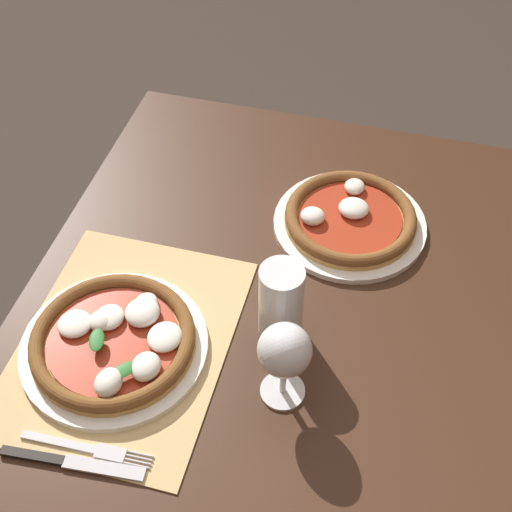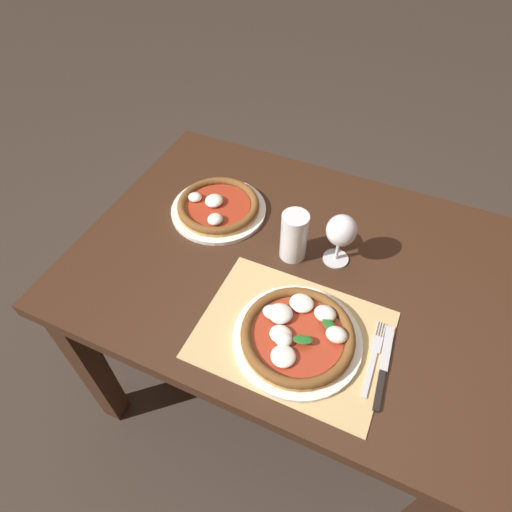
{
  "view_description": "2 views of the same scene",
  "coord_description": "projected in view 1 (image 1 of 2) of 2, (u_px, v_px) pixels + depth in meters",
  "views": [
    {
      "loc": [
        0.67,
        0.16,
        1.7
      ],
      "look_at": [
        -0.11,
        -0.05,
        0.79
      ],
      "focal_mm": 50.0,
      "sensor_mm": 36.0,
      "label": 1
    },
    {
      "loc": [
        0.22,
        -0.73,
        1.63
      ],
      "look_at": [
        -0.06,
        -0.1,
        0.83
      ],
      "focal_mm": 30.0,
      "sensor_mm": 36.0,
      "label": 2
    }
  ],
  "objects": [
    {
      "name": "ground_plane",
      "position": [
        262.0,
        511.0,
        1.73
      ],
      "size": [
        24.0,
        24.0,
        0.0
      ],
      "primitive_type": "plane",
      "color": "#382D26"
    },
    {
      "name": "dining_table",
      "position": [
        265.0,
        369.0,
        1.26
      ],
      "size": [
        1.17,
        0.86,
        0.74
      ],
      "color": "#382114",
      "rests_on": "ground"
    },
    {
      "name": "paper_placemat",
      "position": [
        125.0,
        343.0,
        1.16
      ],
      "size": [
        0.44,
        0.33,
        0.0
      ],
      "primitive_type": "cube",
      "color": "tan",
      "rests_on": "dining_table"
    },
    {
      "name": "pizza_near",
      "position": [
        115.0,
        341.0,
        1.14
      ],
      "size": [
        0.3,
        0.3,
        0.05
      ],
      "color": "silver",
      "rests_on": "paper_placemat"
    },
    {
      "name": "pizza_far",
      "position": [
        350.0,
        219.0,
        1.33
      ],
      "size": [
        0.29,
        0.29,
        0.05
      ],
      "color": "silver",
      "rests_on": "dining_table"
    },
    {
      "name": "wine_glass",
      "position": [
        285.0,
        353.0,
        1.02
      ],
      "size": [
        0.08,
        0.08,
        0.16
      ],
      "color": "silver",
      "rests_on": "dining_table"
    },
    {
      "name": "pint_glass",
      "position": [
        281.0,
        303.0,
        1.13
      ],
      "size": [
        0.07,
        0.07,
        0.15
      ],
      "color": "silver",
      "rests_on": "dining_table"
    },
    {
      "name": "fork",
      "position": [
        87.0,
        448.0,
        1.03
      ],
      "size": [
        0.02,
        0.2,
        0.0
      ],
      "color": "#B7B7BC",
      "rests_on": "paper_placemat"
    },
    {
      "name": "knife",
      "position": [
        72.0,
        463.0,
        1.02
      ],
      "size": [
        0.03,
        0.22,
        0.01
      ],
      "color": "black",
      "rests_on": "paper_placemat"
    }
  ]
}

